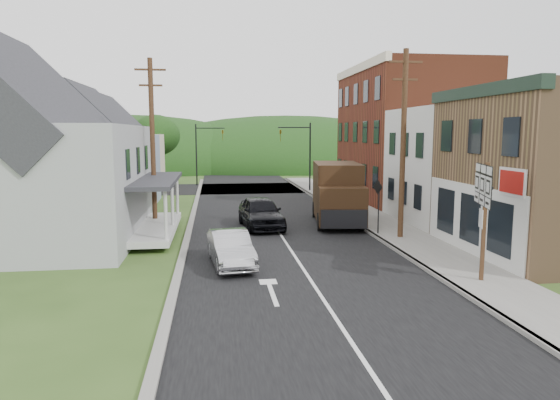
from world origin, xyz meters
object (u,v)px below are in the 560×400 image
object	(u,v)px
route_sign_cluster	(483,204)
silver_sedan	(230,249)
dark_sedan	(261,213)
warning_sign	(378,199)
delivery_van	(338,193)

from	to	relation	value
route_sign_cluster	silver_sedan	bearing A→B (deg)	174.59
silver_sedan	dark_sedan	bearing A→B (deg)	68.97
silver_sedan	dark_sedan	world-z (taller)	dark_sedan
warning_sign	route_sign_cluster	bearing A→B (deg)	-102.89
silver_sedan	route_sign_cluster	xyz separation A→B (m)	(8.37, -3.50, 2.09)
dark_sedan	delivery_van	bearing A→B (deg)	3.12
silver_sedan	warning_sign	world-z (taller)	warning_sign
route_sign_cluster	warning_sign	distance (m)	8.26
silver_sedan	dark_sedan	xyz separation A→B (m)	(1.90, 7.63, 0.17)
dark_sedan	warning_sign	world-z (taller)	warning_sign
silver_sedan	route_sign_cluster	distance (m)	9.31
delivery_van	route_sign_cluster	bearing A→B (deg)	-72.28
delivery_van	warning_sign	bearing A→B (deg)	-64.61
route_sign_cluster	dark_sedan	bearing A→B (deg)	137.45
dark_sedan	warning_sign	size ratio (longest dim) A/B	1.82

